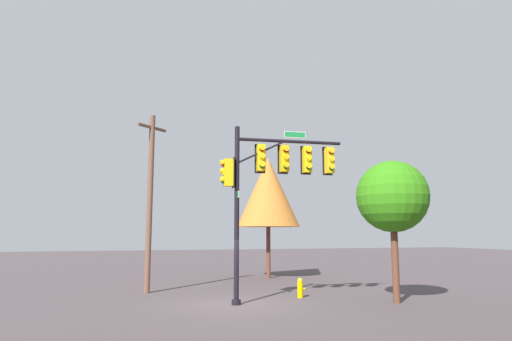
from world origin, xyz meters
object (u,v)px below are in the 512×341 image
fire_hydrant (300,288)px  tree_near (268,192)px  utility_pole (150,199)px  tree_mid (392,197)px  signal_pole_assembly (273,172)px

fire_hydrant → tree_near: bearing=80.8°
utility_pole → tree_mid: bearing=-32.7°
utility_pole → tree_near: size_ratio=1.12×
utility_pole → fire_hydrant: 8.22m
signal_pole_assembly → utility_pole: size_ratio=0.83×
utility_pole → fire_hydrant: size_ratio=10.24×
tree_near → tree_mid: tree_near is taller
signal_pole_assembly → tree_mid: size_ratio=1.24×
signal_pole_assembly → fire_hydrant: signal_pole_assembly is taller
fire_hydrant → tree_near: tree_near is taller
signal_pole_assembly → fire_hydrant: (1.64, 1.22, -4.83)m
utility_pole → signal_pole_assembly: bearing=-45.6°
signal_pole_assembly → tree_mid: signal_pole_assembly is taller
tree_near → utility_pole: bearing=-147.1°
utility_pole → tree_near: bearing=32.9°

